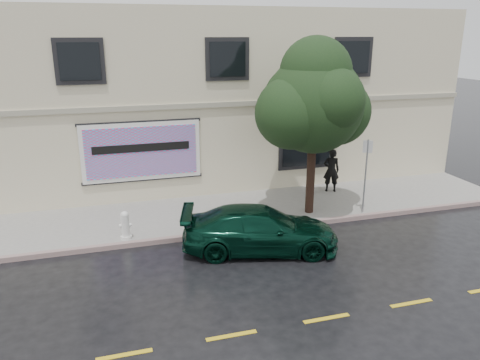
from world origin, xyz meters
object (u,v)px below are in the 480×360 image
object	(u,v)px
fire_hydrant	(125,225)
pedestrian	(331,170)
car	(260,229)
street_tree	(314,104)

from	to	relation	value
fire_hydrant	pedestrian	bearing A→B (deg)	-8.89
car	street_tree	distance (m)	4.57
street_tree	fire_hydrant	bearing A→B (deg)	-175.67
pedestrian	fire_hydrant	world-z (taller)	pedestrian
street_tree	fire_hydrant	size ratio (longest dim) A/B	6.13
car	fire_hydrant	size ratio (longest dim) A/B	5.14
street_tree	car	bearing A→B (deg)	-140.39
pedestrian	fire_hydrant	size ratio (longest dim) A/B	1.94
car	pedestrian	bearing A→B (deg)	-33.06
street_tree	fire_hydrant	distance (m)	7.06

